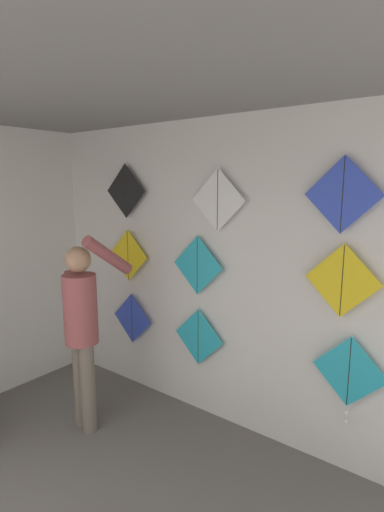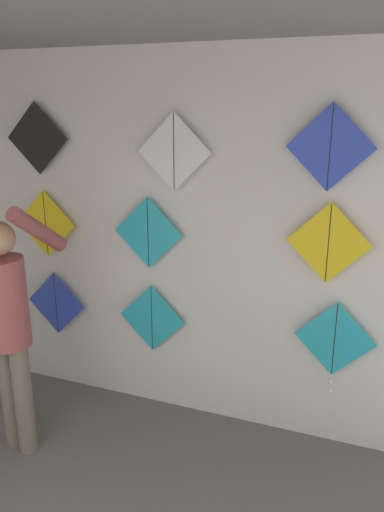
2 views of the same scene
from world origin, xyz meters
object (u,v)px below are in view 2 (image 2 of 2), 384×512
object	(u,v)px
kite_0	(56,303)
kite_1	(152,318)
shopkeeper	(9,318)
kite_5	(329,243)
kite_8	(330,147)
kite_3	(46,224)
kite_2	(334,342)
kite_4	(148,233)
kite_6	(37,138)
kite_7	(174,152)

from	to	relation	value
kite_0	kite_1	size ratio (longest dim) A/B	1.00
shopkeeper	kite_5	distance (m)	2.20
kite_8	kite_3	bearing A→B (deg)	180.00
kite_0	kite_2	xyz separation A→B (m)	(2.30, -0.00, 0.05)
shopkeeper	kite_1	xyz separation A→B (m)	(0.68, 0.81, -0.23)
kite_1	kite_2	distance (m)	1.40
kite_2	kite_8	world-z (taller)	kite_8
kite_5	kite_2	bearing A→B (deg)	-0.41
kite_2	kite_4	xyz separation A→B (m)	(-1.41, 0.00, 0.65)
kite_2	shopkeeper	bearing A→B (deg)	-158.72
kite_6	kite_7	size ratio (longest dim) A/B	1.00
kite_5	kite_6	distance (m)	2.32
kite_3	kite_4	size ratio (longest dim) A/B	1.00
kite_4	kite_6	distance (m)	1.15
kite_3	kite_4	distance (m)	0.92
shopkeeper	kite_4	bearing A→B (deg)	62.56
shopkeeper	kite_0	xyz separation A→B (m)	(-0.22, 0.81, -0.24)
kite_0	kite_4	xyz separation A→B (m)	(0.89, 0.00, 0.70)
shopkeeper	kite_0	size ratio (longest dim) A/B	3.27
kite_2	kite_0	bearing A→B (deg)	179.98
kite_4	kite_8	distance (m)	1.44
kite_2	kite_8	xyz separation A→B (m)	(-0.13, 0.00, 1.32)
shopkeeper	kite_8	xyz separation A→B (m)	(1.94, 0.81, 1.13)
kite_7	kite_0	bearing A→B (deg)	180.00
kite_8	kite_1	bearing A→B (deg)	180.00
kite_2	kite_7	distance (m)	1.73
kite_7	kite_6	bearing A→B (deg)	180.00
kite_0	kite_2	distance (m)	2.30
kite_7	kite_5	bearing A→B (deg)	0.00
kite_4	kite_6	size ratio (longest dim) A/B	1.00
kite_7	kite_1	bearing A→B (deg)	180.00
kite_1	kite_7	size ratio (longest dim) A/B	1.00
shopkeeper	kite_0	world-z (taller)	shopkeeper
kite_0	kite_6	size ratio (longest dim) A/B	1.00
shopkeeper	kite_8	size ratio (longest dim) A/B	3.27
kite_0	kite_6	xyz separation A→B (m)	(-0.04, 0.00, 1.37)
kite_1	kite_3	bearing A→B (deg)	180.00
kite_3	kite_8	world-z (taller)	kite_8
kite_6	kite_7	bearing A→B (deg)	0.00
kite_3	kite_2	bearing A→B (deg)	-0.02
kite_5	kite_4	bearing A→B (deg)	180.00
kite_3	kite_6	distance (m)	0.68
kite_2	kite_4	size ratio (longest dim) A/B	1.25
kite_0	kite_4	world-z (taller)	kite_4
kite_4	kite_7	bearing A→B (deg)	0.00
kite_1	kite_8	size ratio (longest dim) A/B	1.00
kite_2	kite_5	xyz separation A→B (m)	(-0.10, 0.00, 0.71)
shopkeeper	kite_6	xyz separation A→B (m)	(-0.26, 0.81, 1.13)
kite_1	kite_6	xyz separation A→B (m)	(-0.94, 0.00, 1.36)
shopkeeper	kite_7	world-z (taller)	kite_7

